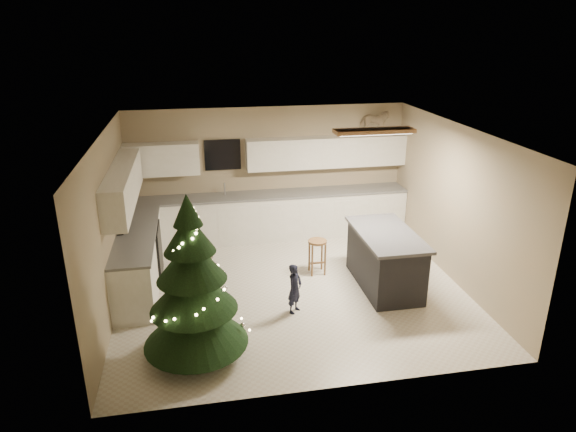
% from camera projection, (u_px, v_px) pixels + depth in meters
% --- Properties ---
extents(ground_plane, '(5.50, 5.50, 0.00)m').
position_uv_depth(ground_plane, '(292.00, 289.00, 8.44)').
color(ground_plane, beige).
extents(room_shell, '(5.52, 5.02, 2.61)m').
position_uv_depth(room_shell, '(294.00, 187.00, 7.83)').
color(room_shell, gray).
rests_on(room_shell, ground_plane).
extents(cabinetry, '(5.50, 3.20, 2.00)m').
position_uv_depth(cabinetry, '(227.00, 215.00, 9.54)').
color(cabinetry, white).
rests_on(cabinetry, ground_plane).
extents(island, '(0.90, 1.70, 0.95)m').
position_uv_depth(island, '(385.00, 259.00, 8.39)').
color(island, black).
rests_on(island, ground_plane).
extents(bar_stool, '(0.32, 0.32, 0.62)m').
position_uv_depth(bar_stool, '(317.00, 249.00, 8.82)').
color(bar_stool, olive).
rests_on(bar_stool, ground_plane).
extents(christmas_tree, '(1.40, 1.35, 2.24)m').
position_uv_depth(christmas_tree, '(193.00, 293.00, 6.44)').
color(christmas_tree, '#3F2816').
rests_on(christmas_tree, ground_plane).
extents(toddler, '(0.33, 0.34, 0.78)m').
position_uv_depth(toddler, '(295.00, 289.00, 7.64)').
color(toddler, black).
rests_on(toddler, ground_plane).
extents(rocking_horse, '(0.64, 0.45, 0.51)m').
position_uv_depth(rocking_horse, '(374.00, 122.00, 10.15)').
color(rocking_horse, olive).
rests_on(rocking_horse, cabinetry).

